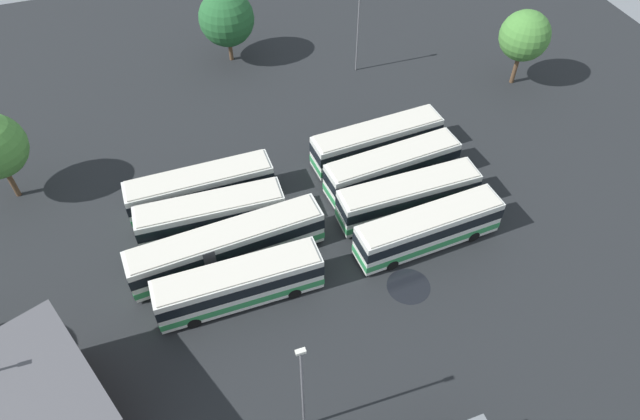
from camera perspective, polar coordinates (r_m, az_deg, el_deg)
The scene contains 18 objects.
ground_plane at distance 48.27m, azimuth -0.65°, elevation -1.08°, with size 95.18×95.18×0.00m, color black.
bus_row0_slot0 at distance 42.41m, azimuth -7.97°, elevation -7.25°, with size 12.23×2.75×3.51m.
bus_row0_slot1 at distance 44.71m, azimuth -9.21°, elevation -3.54°, with size 15.30×3.76×3.51m.
bus_row0_slot2 at distance 46.99m, azimuth -10.71°, elevation -0.54°, with size 11.86×3.04×3.51m.
bus_row0_slot3 at distance 49.30m, azimuth -11.70°, elevation 2.12°, with size 12.24×2.76×3.51m.
bus_row1_slot0 at distance 46.07m, azimuth 10.68°, elevation -1.80°, with size 12.15×3.41×3.51m.
bus_row1_slot1 at distance 48.17m, azimuth 8.73°, elevation 1.33°, with size 12.00×2.77×3.51m.
bus_row1_slot2 at distance 50.48m, azimuth 7.16°, elevation 4.19°, with size 12.29×3.67×3.51m.
bus_row1_slot3 at distance 52.91m, azimuth 5.65°, elevation 6.76°, with size 12.34×3.46×3.51m.
depot_building at distance 39.71m, azimuth -26.11°, elevation -17.79°, with size 10.56×11.99×5.88m.
lamp_post_mid_lot at distance 62.62m, azimuth 3.77°, elevation 17.38°, with size 0.56×0.28×8.90m.
lamp_post_near_entrance at distance 40.04m, azimuth -28.65°, elevation -14.95°, with size 0.56×0.28×7.54m.
lamp_post_far_corner at distance 34.26m, azimuth -1.75°, elevation -17.25°, with size 0.56×0.28×9.59m.
tree_west_edge at distance 65.00m, azimuth -9.23°, elevation 18.20°, with size 5.90×5.90×7.95m.
tree_northeast at distance 63.60m, azimuth 19.58°, elevation 15.92°, with size 5.06×5.06×8.05m.
puddle_back_corner at distance 44.66m, azimuth 8.75°, elevation -7.47°, with size 3.34×3.34×0.01m, color black.
puddle_centre_drain at distance 52.84m, azimuth -15.52°, elevation 2.12°, with size 3.70×3.70×0.01m, color black.
puddle_near_shelter at distance 56.30m, azimuth 6.92°, elevation 7.09°, with size 2.68×2.68×0.01m, color black.
Camera 1 is at (-9.87, -30.38, 36.19)m, focal length 32.36 mm.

